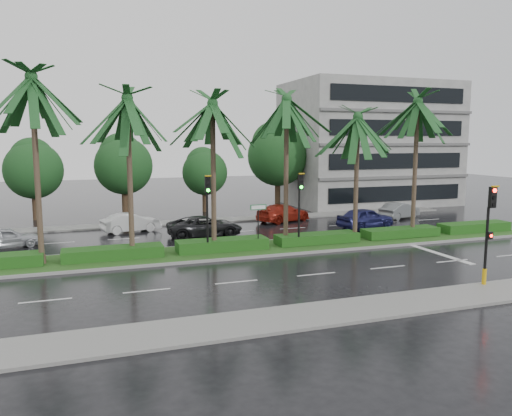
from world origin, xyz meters
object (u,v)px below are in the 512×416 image
object	(u,v)px
car_darkgrey	(205,226)
street_sign	(258,215)
car_silver	(6,238)
car_red	(283,213)
signal_median_left	(208,203)
signal_near	(489,231)
car_blue	(365,218)
car_grey	(399,210)
car_white	(131,223)

from	to	relation	value
car_darkgrey	street_sign	bearing A→B (deg)	-162.37
car_silver	car_red	bearing A→B (deg)	-94.44
signal_median_left	car_silver	xyz separation A→B (m)	(-10.80, 6.09, -2.37)
signal_near	car_blue	xyz separation A→B (m)	(3.00, 14.66, -1.75)
car_silver	car_blue	world-z (taller)	car_blue
car_red	car_grey	world-z (taller)	car_red
car_white	car_silver	bearing A→B (deg)	98.37
car_darkgrey	car_blue	size ratio (longest dim) A/B	1.12
car_blue	street_sign	bearing A→B (deg)	104.14
street_sign	car_silver	bearing A→B (deg)	156.83
car_grey	car_red	bearing A→B (deg)	57.73
car_white	car_blue	world-z (taller)	car_blue
car_white	car_blue	size ratio (longest dim) A/B	0.91
signal_near	street_sign	xyz separation A→B (m)	(-7.00, 9.87, -0.38)
signal_median_left	car_grey	world-z (taller)	signal_median_left
car_blue	car_darkgrey	bearing A→B (deg)	74.86
car_silver	signal_near	bearing A→B (deg)	-142.34
signal_near	car_blue	size ratio (longest dim) A/B	0.98
signal_near	car_blue	world-z (taller)	signal_near
signal_median_left	car_darkgrey	bearing A→B (deg)	78.14
car_blue	car_red	bearing A→B (deg)	31.90
signal_near	car_grey	world-z (taller)	signal_near
signal_near	signal_median_left	xyz separation A→B (m)	(-10.00, 9.69, 0.49)
signal_near	car_white	xyz separation A→B (m)	(-13.30, 18.74, -1.84)
signal_near	signal_median_left	world-z (taller)	signal_median_left
car_blue	car_grey	bearing A→B (deg)	-70.64
car_darkgrey	car_grey	bearing A→B (deg)	-82.63
signal_median_left	car_grey	distance (m)	19.93
signal_near	street_sign	size ratio (longest dim) A/B	1.68
signal_near	car_darkgrey	xyz separation A→B (m)	(-8.80, 15.42, -1.81)
signal_median_left	car_blue	xyz separation A→B (m)	(13.00, 4.97, -2.24)
signal_median_left	car_darkgrey	size ratio (longest dim) A/B	0.88
car_red	car_blue	world-z (taller)	car_blue
car_white	car_red	distance (m)	11.82
signal_near	street_sign	distance (m)	12.11
signal_median_left	car_grey	xyz separation A→B (m)	(18.10, 8.01, -2.33)
car_silver	car_grey	bearing A→B (deg)	-101.36
signal_near	car_silver	size ratio (longest dim) A/B	1.18
car_white	car_grey	xyz separation A→B (m)	(21.39, -1.04, -0.00)
car_blue	car_grey	size ratio (longest dim) A/B	1.10
street_sign	car_silver	distance (m)	15.08
signal_near	car_red	bearing A→B (deg)	94.42
car_white	car_blue	xyz separation A→B (m)	(16.30, -4.08, 0.09)
car_grey	car_silver	bearing A→B (deg)	71.75
signal_median_left	car_grey	bearing A→B (deg)	23.87
car_blue	car_grey	xyz separation A→B (m)	(5.10, 3.04, -0.09)
car_white	car_grey	bearing A→B (deg)	-106.00
car_darkgrey	car_grey	world-z (taller)	car_darkgrey
signal_median_left	street_sign	world-z (taller)	signal_median_left
street_sign	car_darkgrey	world-z (taller)	street_sign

